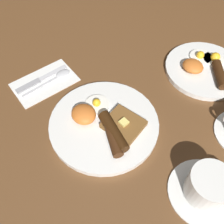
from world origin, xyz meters
TOP-DOWN VIEW (x-y plane):
  - ground_plane at (0.00, 0.00)m, footprint 3.00×3.00m
  - breakfast_plate_near at (0.00, -0.00)m, footprint 0.28×0.28m
  - breakfast_plate_far at (0.05, 0.36)m, footprint 0.24×0.24m
  - teacup_near at (0.28, 0.05)m, footprint 0.16×0.16m
  - napkin at (-0.23, -0.03)m, footprint 0.13×0.19m
  - knife at (-0.24, -0.04)m, footprint 0.03×0.17m
  - spoon at (-0.22, 0.01)m, footprint 0.03×0.16m

SIDE VIEW (x-z plane):
  - ground_plane at x=0.00m, z-range 0.00..0.00m
  - napkin at x=-0.23m, z-range 0.00..0.01m
  - knife at x=-0.24m, z-range 0.00..0.01m
  - spoon at x=-0.22m, z-range 0.00..0.01m
  - breakfast_plate_far at x=0.05m, z-range -0.01..0.03m
  - breakfast_plate_near at x=0.00m, z-range -0.01..0.04m
  - teacup_near at x=0.28m, z-range 0.00..0.07m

